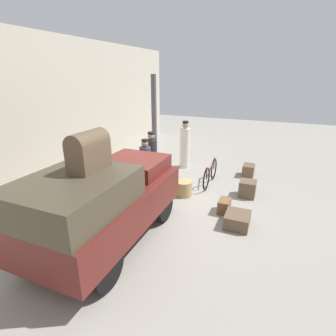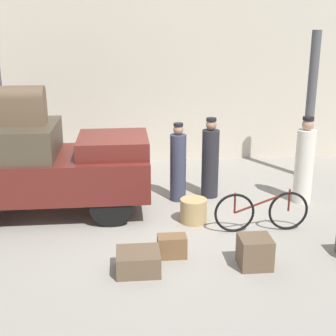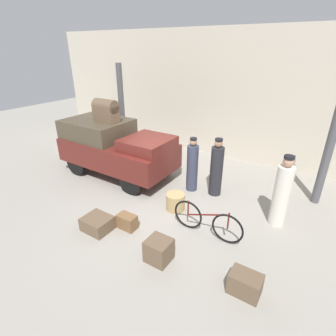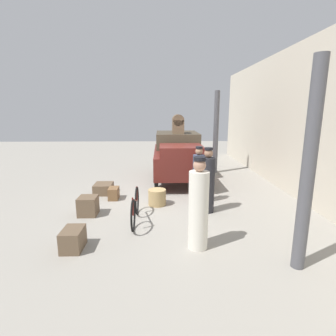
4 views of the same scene
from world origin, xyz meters
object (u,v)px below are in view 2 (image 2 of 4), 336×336
object	(u,v)px
truck	(42,164)
trunk_large_brown	(172,246)
trunk_umber_medium	(138,262)
trunk_wicker_pale	(255,252)
trunk_on_truck_roof	(23,105)
conductor_in_dark_uniform	(178,165)
porter_with_bicycle	(304,164)
wicker_basket	(193,211)
porter_lifting_near_truck	(210,161)
bicycle	(262,211)

from	to	relation	value
truck	trunk_large_brown	size ratio (longest dim) A/B	8.29
truck	trunk_umber_medium	xyz separation A→B (m)	(1.69, -2.46, -0.81)
trunk_wicker_pale	trunk_on_truck_roof	xyz separation A→B (m)	(-3.68, 2.47, 1.85)
conductor_in_dark_uniform	porter_with_bicycle	xyz separation A→B (m)	(2.50, -0.36, 0.07)
trunk_on_truck_roof	porter_with_bicycle	bearing A→B (deg)	0.41
wicker_basket	trunk_on_truck_roof	size ratio (longest dim) A/B	0.62
porter_with_bicycle	trunk_large_brown	size ratio (longest dim) A/B	3.90
conductor_in_dark_uniform	porter_lifting_near_truck	size ratio (longest dim) A/B	0.96
truck	trunk_umber_medium	world-z (taller)	truck
porter_lifting_near_truck	trunk_umber_medium	xyz separation A→B (m)	(-1.61, -2.99, -0.61)
wicker_basket	porter_with_bicycle	xyz separation A→B (m)	(2.35, 0.80, 0.59)
wicker_basket	conductor_in_dark_uniform	bearing A→B (deg)	97.31
wicker_basket	trunk_large_brown	bearing A→B (deg)	-112.41
trunk_wicker_pale	trunk_umber_medium	distance (m)	1.74
conductor_in_dark_uniform	trunk_umber_medium	distance (m)	3.06
truck	trunk_umber_medium	distance (m)	3.09
trunk_umber_medium	trunk_on_truck_roof	bearing A→B (deg)	128.28
truck	trunk_large_brown	distance (m)	3.13
bicycle	porter_lifting_near_truck	xyz separation A→B (m)	(-0.58, 1.79, 0.40)
truck	wicker_basket	world-z (taller)	truck
truck	porter_lifting_near_truck	bearing A→B (deg)	9.15
porter_with_bicycle	trunk_on_truck_roof	world-z (taller)	trunk_on_truck_roof
bicycle	trunk_umber_medium	distance (m)	2.51
wicker_basket	conductor_in_dark_uniform	distance (m)	1.27
conductor_in_dark_uniform	porter_with_bicycle	size ratio (longest dim) A/B	0.92
wicker_basket	trunk_wicker_pale	distance (m)	1.84
porter_lifting_near_truck	porter_with_bicycle	size ratio (longest dim) A/B	0.95
conductor_in_dark_uniform	trunk_on_truck_roof	bearing A→B (deg)	-172.15
conductor_in_dark_uniform	porter_lifting_near_truck	bearing A→B (deg)	11.26
bicycle	trunk_on_truck_roof	distance (m)	4.65
truck	trunk_on_truck_roof	distance (m)	1.15
conductor_in_dark_uniform	porter_lifting_near_truck	xyz separation A→B (m)	(0.68, 0.14, 0.03)
porter_with_bicycle	trunk_wicker_pale	distance (m)	3.08
bicycle	trunk_wicker_pale	xyz separation A→B (m)	(-0.45, -1.22, -0.13)
truck	conductor_in_dark_uniform	world-z (taller)	truck
truck	porter_with_bicycle	distance (m)	5.11
trunk_wicker_pale	trunk_umber_medium	size ratio (longest dim) A/B	0.74
porter_with_bicycle	trunk_umber_medium	distance (m)	4.29
bicycle	trunk_wicker_pale	bearing A→B (deg)	-110.48
porter_lifting_near_truck	trunk_on_truck_roof	bearing A→B (deg)	-171.49
bicycle	trunk_umber_medium	bearing A→B (deg)	-151.18
porter_lifting_near_truck	trunk_large_brown	size ratio (longest dim) A/B	3.72
bicycle	conductor_in_dark_uniform	world-z (taller)	conductor_in_dark_uniform
porter_lifting_near_truck	conductor_in_dark_uniform	bearing A→B (deg)	-168.74
truck	conductor_in_dark_uniform	size ratio (longest dim) A/B	2.32
porter_lifting_near_truck	trunk_umber_medium	world-z (taller)	porter_lifting_near_truck
trunk_large_brown	trunk_on_truck_roof	xyz separation A→B (m)	(-2.48, 2.05, 1.91)
bicycle	trunk_wicker_pale	size ratio (longest dim) A/B	3.52
trunk_umber_medium	conductor_in_dark_uniform	bearing A→B (deg)	72.08
trunk_on_truck_roof	bicycle	bearing A→B (deg)	-16.91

